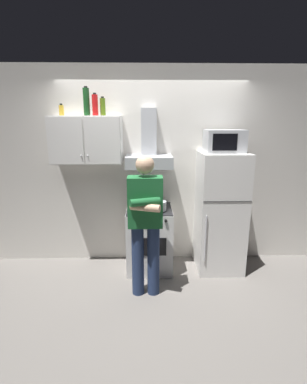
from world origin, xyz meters
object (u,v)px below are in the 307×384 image
(refrigerator, at_px, (220,212))
(bottle_olive_oil, at_px, (103,107))
(upper_cabinet, at_px, (87,140))
(range_hood, at_px, (149,152))
(stove_oven, at_px, (149,238))
(person_standing, at_px, (145,222))
(bottle_wine_green, at_px, (86,102))
(cooking_pot, at_px, (159,206))
(bottle_soda_red, at_px, (95,105))
(microwave, at_px, (224,141))
(bottle_spice_jar, at_px, (61,110))

(refrigerator, relative_size, bottle_olive_oil, 6.91)
(upper_cabinet, xyz_separation_m, refrigerator, (1.75, -0.12, -0.95))
(upper_cabinet, xyz_separation_m, range_hood, (0.80, 0.00, -0.15))
(upper_cabinet, height_order, range_hood, range_hood)
(upper_cabinet, relative_size, refrigerator, 0.56)
(stove_oven, xyz_separation_m, refrigerator, (0.95, 0.00, 0.37))
(person_standing, bearing_deg, range_hood, 86.09)
(range_hood, distance_m, bottle_wine_green, 0.99)
(refrigerator, xyz_separation_m, cooking_pot, (-0.82, -0.12, 0.13))
(stove_oven, relative_size, bottle_olive_oil, 3.77)
(stove_oven, height_order, refrigerator, refrigerator)
(refrigerator, relative_size, cooking_pot, 5.77)
(upper_cabinet, distance_m, person_standing, 1.35)
(stove_oven, height_order, range_hood, range_hood)
(upper_cabinet, bearing_deg, person_standing, -44.26)
(range_hood, xyz_separation_m, cooking_pot, (0.13, -0.25, -0.66))
(upper_cabinet, bearing_deg, bottle_wine_green, -17.48)
(upper_cabinet, xyz_separation_m, person_standing, (0.75, -0.73, -0.85))
(range_hood, distance_m, bottle_soda_red, 0.89)
(bottle_soda_red, bearing_deg, bottle_wine_green, -178.09)
(person_standing, bearing_deg, refrigerator, 31.23)
(bottle_soda_red, bearing_deg, upper_cabinet, 177.78)
(upper_cabinet, xyz_separation_m, bottle_wine_green, (0.03, -0.01, 0.47))
(upper_cabinet, height_order, microwave, upper_cabinet)
(bottle_wine_green, bearing_deg, bottle_olive_oil, 11.75)
(microwave, bearing_deg, range_hood, 173.54)
(stove_oven, relative_size, bottle_wine_green, 2.51)
(bottle_soda_red, xyz_separation_m, bottle_spice_jar, (-0.43, 0.04, -0.06))
(range_hood, relative_size, cooking_pot, 2.71)
(person_standing, relative_size, bottle_wine_green, 4.70)
(bottle_spice_jar, bearing_deg, stove_oven, -8.31)
(bottle_soda_red, bearing_deg, cooking_pot, -16.68)
(cooking_pot, height_order, bottle_soda_red, bottle_soda_red)
(microwave, bearing_deg, stove_oven, -178.85)
(stove_oven, bearing_deg, range_hood, 90.00)
(stove_oven, distance_m, bottle_soda_red, 1.87)
(range_hood, relative_size, bottle_soda_red, 2.76)
(range_hood, bearing_deg, microwave, -6.46)
(range_hood, bearing_deg, upper_cabinet, -179.91)
(microwave, relative_size, person_standing, 0.29)
(stove_oven, xyz_separation_m, cooking_pot, (0.13, -0.12, 0.50))
(range_hood, bearing_deg, person_standing, -93.91)
(upper_cabinet, bearing_deg, cooking_pot, -14.73)
(stove_oven, xyz_separation_m, microwave, (0.95, 0.02, 1.31))
(cooking_pot, relative_size, bottle_wine_green, 0.79)
(bottle_soda_red, bearing_deg, microwave, -3.58)
(stove_oven, distance_m, bottle_olive_oil, 1.83)
(stove_oven, height_order, bottle_olive_oil, bottle_olive_oil)
(refrigerator, xyz_separation_m, person_standing, (-1.00, -0.61, 0.10))
(bottle_wine_green, xyz_separation_m, bottle_olive_oil, (0.19, 0.04, -0.06))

